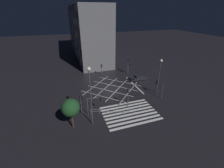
{
  "coord_description": "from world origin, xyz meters",
  "views": [
    {
      "loc": [
        -10.19,
        -30.37,
        16.85
      ],
      "look_at": [
        0.0,
        0.0,
        1.14
      ],
      "focal_mm": 24.0,
      "sensor_mm": 36.0,
      "label": 1
    }
  ],
  "objects": [
    {
      "name": "street_tree_near",
      "position": [
        -10.18,
        -10.84,
        3.8
      ],
      "size": [
        2.79,
        2.79,
        5.22
      ],
      "color": "#38281C",
      "rests_on": "ground_plane"
    },
    {
      "name": "traffic_light_median_south",
      "position": [
        0.48,
        -8.11,
        2.88
      ],
      "size": [
        0.36,
        0.39,
        4.04
      ],
      "rotation": [
        0.0,
        0.0,
        1.57
      ],
      "color": "#424244",
      "rests_on": "ground_plane"
    },
    {
      "name": "traffic_light_sw_main",
      "position": [
        -5.84,
        -8.17,
        2.46
      ],
      "size": [
        2.68,
        0.36,
        3.35
      ],
      "color": "#424244",
      "rests_on": "ground_plane"
    },
    {
      "name": "street_lamp_west",
      "position": [
        -7.07,
        -11.08,
        7.2
      ],
      "size": [
        0.57,
        0.57,
        9.98
      ],
      "color": "#424244",
      "rests_on": "ground_plane"
    },
    {
      "name": "traffic_light_median_north",
      "position": [
        -0.34,
        8.24,
        2.46
      ],
      "size": [
        0.36,
        0.39,
        3.44
      ],
      "rotation": [
        0.0,
        0.0,
        -1.57
      ],
      "color": "#424244",
      "rests_on": "ground_plane"
    },
    {
      "name": "traffic_light_ne_main",
      "position": [
        7.71,
        7.84,
        3.14
      ],
      "size": [
        0.39,
        0.36,
        4.41
      ],
      "rotation": [
        0.0,
        0.0,
        3.14
      ],
      "color": "#424244",
      "rests_on": "ground_plane"
    },
    {
      "name": "traffic_light_ne_cross",
      "position": [
        7.5,
        6.97,
        2.85
      ],
      "size": [
        0.36,
        1.93,
        3.92
      ],
      "rotation": [
        0.0,
        0.0,
        -1.57
      ],
      "color": "#424244",
      "rests_on": "ground_plane"
    },
    {
      "name": "traffic_light_sw_cross",
      "position": [
        -8.34,
        -7.72,
        2.72
      ],
      "size": [
        0.36,
        0.39,
        3.8
      ],
      "rotation": [
        0.0,
        0.0,
        1.57
      ],
      "color": "#424244",
      "rests_on": "ground_plane"
    },
    {
      "name": "street_lamp_east",
      "position": [
        8.89,
        -5.43,
        6.01
      ],
      "size": [
        0.59,
        0.59,
        7.92
      ],
      "color": "#424244",
      "rests_on": "ground_plane"
    },
    {
      "name": "waiting_car",
      "position": [
        8.31,
        2.45,
        0.6
      ],
      "size": [
        4.62,
        1.87,
        1.26
      ],
      "rotation": [
        0.0,
        0.0,
        3.14
      ],
      "color": "black",
      "rests_on": "ground_plane"
    },
    {
      "name": "ground_plane",
      "position": [
        0.0,
        0.0,
        0.0
      ],
      "size": [
        200.0,
        200.0,
        0.0
      ],
      "primitive_type": "plane",
      "color": "black"
    },
    {
      "name": "road_markings",
      "position": [
        0.31,
        -7.25,
        0.0
      ],
      "size": [
        14.74,
        21.05,
        0.01
      ],
      "color": "silver",
      "rests_on": "ground_plane"
    },
    {
      "name": "traffic_light_se_cross",
      "position": [
        8.42,
        -6.53,
        2.5
      ],
      "size": [
        0.36,
        2.49,
        3.41
      ],
      "rotation": [
        0.0,
        0.0,
        1.57
      ],
      "color": "#424244",
      "rests_on": "ground_plane"
    },
    {
      "name": "pedestrian_railing",
      "position": [
        -3.22,
        -9.59,
        0.67
      ],
      "size": [
        7.24,
        2.46,
        1.05
      ],
      "rotation": [
        0.0,
        0.0,
        -0.32
      ],
      "color": "#9EA0A5",
      "rests_on": "ground_plane"
    },
    {
      "name": "office_building",
      "position": [
        -0.01,
        31.71,
        9.39
      ],
      "size": [
        10.06,
        40.15,
        18.77
      ],
      "rotation": [
        0.0,
        0.0,
        -1.57
      ],
      "color": "slate",
      "rests_on": "ground_plane"
    }
  ]
}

